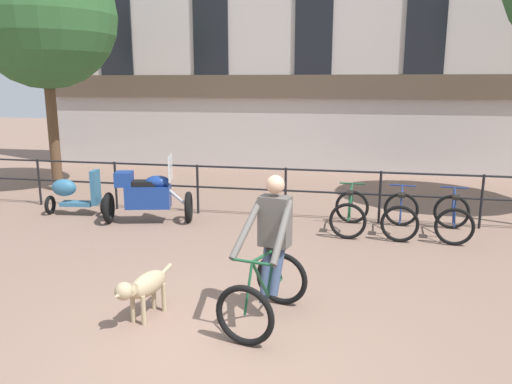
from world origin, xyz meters
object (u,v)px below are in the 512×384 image
Objects in this scene: parked_motorcycle at (147,195)px; parked_bicycle_mid_right at (453,218)px; cyclist_with_bike at (269,257)px; dog at (143,287)px; parked_bicycle_near_lamp at (350,212)px; parked_bicycle_mid_left at (401,215)px; parked_scooter at (75,193)px.

parked_motorcycle is 1.52× the size of parked_bicycle_mid_right.
cyclist_with_bike reaches higher than dog.
parked_bicycle_near_lamp is at bearing -100.47° from parked_motorcycle.
parked_bicycle_near_lamp is at bearing 5.79° from parked_bicycle_mid_left.
parked_motorcycle is (-3.07, 3.56, -0.20)m from cyclist_with_bike.
dog is 4.72m from parked_bicycle_near_lamp.
parked_motorcycle is (-1.64, 3.89, 0.15)m from dog.
dog is at bearing -154.81° from cyclist_with_bike.
parked_scooter reaches higher than parked_bicycle_mid_left.
parked_bicycle_near_lamp is 0.97× the size of parked_bicycle_mid_right.
parked_bicycle_mid_right is (5.76, 0.23, -0.20)m from parked_motorcycle.
parked_bicycle_mid_right is at bearing -174.21° from parked_bicycle_mid_left.
cyclist_with_bike is at bearing 61.64° from parked_bicycle_mid_right.
cyclist_with_bike is 4.21m from parked_bicycle_mid_left.
dog is at bearing -171.02° from parked_motorcycle.
parked_bicycle_mid_right is 0.90× the size of parked_scooter.
dog is 5.23m from parked_bicycle_mid_left.
parked_motorcycle is at bearing 6.60° from parked_bicycle_near_lamp.
cyclist_with_bike is at bearing 27.35° from dog.
dog is 0.78× the size of parked_scooter.
dog is 5.83m from parked_bicycle_mid_right.
parked_bicycle_mid_left is (1.78, 3.79, -0.41)m from cyclist_with_bike.
parked_bicycle_mid_right is (4.12, 4.13, -0.05)m from dog.
parked_motorcycle is at bearing 127.08° from dog.
parked_motorcycle reaches higher than dog.
dog is at bearing 57.90° from parked_bicycle_mid_left.
parked_motorcycle is 1.53× the size of parked_bicycle_mid_left.
parked_motorcycle is 3.95m from parked_bicycle_near_lamp.
parked_bicycle_mid_left is 6.60m from parked_scooter.
parked_bicycle_near_lamp is 0.98× the size of parked_bicycle_mid_left.
parked_bicycle_mid_left is (0.91, 0.00, -0.00)m from parked_bicycle_near_lamp.
parked_scooter is at bearing 153.67° from cyclist_with_bike.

